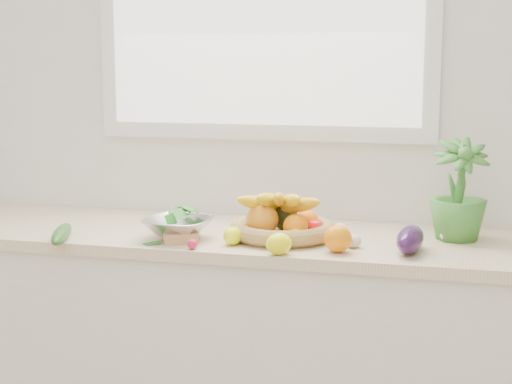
% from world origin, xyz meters
% --- Properties ---
extents(back_wall, '(4.50, 0.02, 2.70)m').
position_xyz_m(back_wall, '(0.00, 2.25, 1.35)').
color(back_wall, white).
rests_on(back_wall, ground).
extents(counter_cabinet, '(2.20, 0.58, 0.86)m').
position_xyz_m(counter_cabinet, '(0.00, 1.95, 0.43)').
color(counter_cabinet, silver).
rests_on(counter_cabinet, ground).
extents(countertop, '(2.24, 0.62, 0.04)m').
position_xyz_m(countertop, '(0.00, 1.95, 0.88)').
color(countertop, beige).
rests_on(countertop, counter_cabinet).
extents(orange_loose, '(0.11, 0.11, 0.09)m').
position_xyz_m(orange_loose, '(0.36, 1.75, 0.94)').
color(orange_loose, orange).
rests_on(orange_loose, countertop).
extents(lemon_a, '(0.06, 0.08, 0.06)m').
position_xyz_m(lemon_a, '(0.01, 1.76, 0.93)').
color(lemon_a, '#FAFF0D').
rests_on(lemon_a, countertop).
extents(lemon_b, '(0.11, 0.11, 0.07)m').
position_xyz_m(lemon_b, '(0.19, 1.67, 0.93)').
color(lemon_b, '#FBFE0D').
rests_on(lemon_b, countertop).
extents(lemon_c, '(0.08, 0.09, 0.06)m').
position_xyz_m(lemon_c, '(0.22, 1.78, 0.93)').
color(lemon_c, '#D29C0B').
rests_on(lemon_c, countertop).
extents(apple, '(0.09, 0.09, 0.07)m').
position_xyz_m(apple, '(0.26, 1.90, 0.94)').
color(apple, red).
rests_on(apple, countertop).
extents(ginger, '(0.12, 0.10, 0.04)m').
position_xyz_m(ginger, '(-0.16, 1.74, 0.92)').
color(ginger, tan).
rests_on(ginger, countertop).
extents(garlic_a, '(0.08, 0.08, 0.05)m').
position_xyz_m(garlic_a, '(0.34, 1.96, 0.92)').
color(garlic_a, silver).
rests_on(garlic_a, countertop).
extents(garlic_b, '(0.06, 0.06, 0.04)m').
position_xyz_m(garlic_b, '(0.70, 1.99, 0.92)').
color(garlic_b, white).
rests_on(garlic_b, countertop).
extents(garlic_c, '(0.07, 0.07, 0.04)m').
position_xyz_m(garlic_c, '(0.40, 1.82, 0.92)').
color(garlic_c, beige).
rests_on(garlic_c, countertop).
extents(eggplant, '(0.10, 0.22, 0.08)m').
position_xyz_m(eggplant, '(0.59, 1.80, 0.94)').
color(eggplant, '#2D103D').
rests_on(eggplant, countertop).
extents(cucumber, '(0.13, 0.27, 0.05)m').
position_xyz_m(cucumber, '(-0.56, 1.67, 0.92)').
color(cucumber, '#1F5118').
rests_on(cucumber, countertop).
extents(radish, '(0.04, 0.04, 0.03)m').
position_xyz_m(radish, '(-0.09, 1.67, 0.92)').
color(radish, '#DB1B4B').
rests_on(radish, countertop).
extents(potted_herb, '(0.24, 0.24, 0.34)m').
position_xyz_m(potted_herb, '(0.73, 2.02, 1.07)').
color(potted_herb, '#3F8530').
rests_on(potted_herb, countertop).
extents(fruit_basket, '(0.42, 0.42, 0.19)m').
position_xyz_m(fruit_basket, '(0.15, 1.90, 0.95)').
color(fruit_basket, tan).
rests_on(fruit_basket, countertop).
extents(colander_with_spinach, '(0.25, 0.25, 0.12)m').
position_xyz_m(colander_with_spinach, '(-0.19, 1.80, 0.96)').
color(colander_with_spinach, white).
rests_on(colander_with_spinach, countertop).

